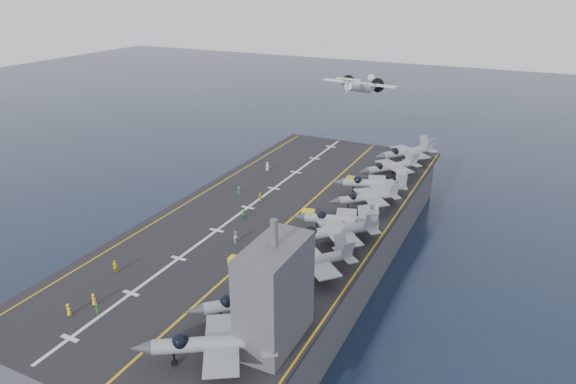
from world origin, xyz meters
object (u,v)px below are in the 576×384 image
at_px(fighter_jet_0, 214,342).
at_px(tow_cart_a, 236,261).
at_px(island_superstructure, 275,283).
at_px(transport_plane, 359,88).

distance_m(fighter_jet_0, tow_cart_a, 20.10).
bearing_deg(tow_cart_a, island_superstructure, -44.02).
relative_size(island_superstructure, transport_plane, 0.69).
height_order(island_superstructure, fighter_jet_0, island_superstructure).
bearing_deg(fighter_jet_0, island_superstructure, 56.12).
distance_m(fighter_jet_0, transport_plane, 92.13).
height_order(tow_cart_a, transport_plane, transport_plane).
relative_size(fighter_jet_0, transport_plane, 0.84).
xyz_separation_m(island_superstructure, transport_plane, (-19.32, 84.31, 4.37)).
height_order(fighter_jet_0, transport_plane, transport_plane).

